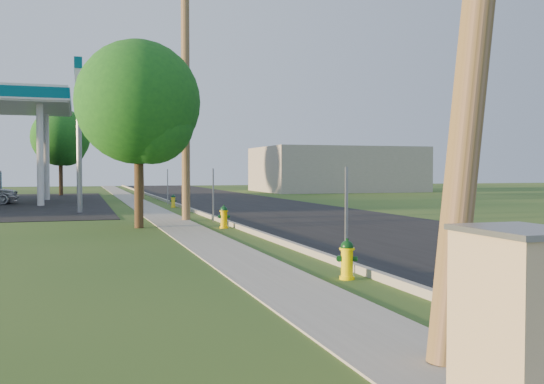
{
  "coord_description": "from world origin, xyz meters",
  "views": [
    {
      "loc": [
        -4.51,
        -6.15,
        1.94
      ],
      "look_at": [
        0.0,
        8.0,
        1.4
      ],
      "focal_mm": 40.0,
      "sensor_mm": 36.0,
      "label": 1
    }
  ],
  "objects_px": {
    "tree_lot": "(62,139)",
    "hydrant_far": "(173,201)",
    "utility_pole_far": "(140,127)",
    "utility_pole_mid": "(186,91)",
    "tree_verge": "(141,107)",
    "hydrant_near": "(347,259)",
    "hydrant_mid": "(224,217)",
    "price_pylon": "(78,92)",
    "utility_cabinet": "(520,335)"
  },
  "relations": [
    {
      "from": "tree_lot",
      "to": "hydrant_far",
      "type": "xyz_separation_m",
      "value": [
        5.85,
        -17.57,
        -3.93
      ]
    },
    {
      "from": "utility_pole_far",
      "to": "hydrant_far",
      "type": "height_order",
      "value": "utility_pole_far"
    },
    {
      "from": "utility_pole_mid",
      "to": "tree_verge",
      "type": "xyz_separation_m",
      "value": [
        -1.92,
        -2.59,
        -0.92
      ]
    },
    {
      "from": "hydrant_near",
      "to": "hydrant_mid",
      "type": "xyz_separation_m",
      "value": [
        0.07,
        9.88,
        0.02
      ]
    },
    {
      "from": "hydrant_near",
      "to": "hydrant_far",
      "type": "xyz_separation_m",
      "value": [
        0.11,
        21.5,
        -0.02
      ]
    },
    {
      "from": "hydrant_mid",
      "to": "hydrant_far",
      "type": "bearing_deg",
      "value": 89.82
    },
    {
      "from": "tree_verge",
      "to": "tree_lot",
      "type": "height_order",
      "value": "tree_lot"
    },
    {
      "from": "price_pylon",
      "to": "tree_lot",
      "type": "relative_size",
      "value": 1.03
    },
    {
      "from": "tree_lot",
      "to": "hydrant_near",
      "type": "xyz_separation_m",
      "value": [
        5.74,
        -39.07,
        -3.91
      ]
    },
    {
      "from": "tree_lot",
      "to": "hydrant_mid",
      "type": "distance_m",
      "value": 30.01
    },
    {
      "from": "hydrant_far",
      "to": "utility_pole_mid",
      "type": "bearing_deg",
      "value": -94.97
    },
    {
      "from": "tree_verge",
      "to": "tree_lot",
      "type": "bearing_deg",
      "value": 96.5
    },
    {
      "from": "utility_pole_mid",
      "to": "hydrant_mid",
      "type": "distance_m",
      "value": 5.8
    },
    {
      "from": "utility_pole_mid",
      "to": "hydrant_near",
      "type": "relative_size",
      "value": 13.45
    },
    {
      "from": "tree_lot",
      "to": "hydrant_far",
      "type": "distance_m",
      "value": 18.93
    },
    {
      "from": "tree_verge",
      "to": "hydrant_mid",
      "type": "distance_m",
      "value": 4.57
    },
    {
      "from": "price_pylon",
      "to": "hydrant_near",
      "type": "distance_m",
      "value": 20.07
    },
    {
      "from": "hydrant_near",
      "to": "hydrant_mid",
      "type": "relative_size",
      "value": 0.94
    },
    {
      "from": "hydrant_near",
      "to": "utility_pole_mid",
      "type": "bearing_deg",
      "value": 92.56
    },
    {
      "from": "utility_pole_mid",
      "to": "hydrant_far",
      "type": "xyz_separation_m",
      "value": [
        0.71,
        8.11,
        -4.62
      ]
    },
    {
      "from": "utility_pole_mid",
      "to": "utility_pole_far",
      "type": "distance_m",
      "value": 18.0
    },
    {
      "from": "price_pylon",
      "to": "utility_cabinet",
      "type": "bearing_deg",
      "value": -83.27
    },
    {
      "from": "hydrant_near",
      "to": "hydrant_mid",
      "type": "distance_m",
      "value": 9.88
    },
    {
      "from": "tree_lot",
      "to": "hydrant_far",
      "type": "bearing_deg",
      "value": -71.6
    },
    {
      "from": "utility_pole_mid",
      "to": "tree_verge",
      "type": "height_order",
      "value": "utility_pole_mid"
    },
    {
      "from": "utility_pole_far",
      "to": "tree_lot",
      "type": "bearing_deg",
      "value": 123.78
    },
    {
      "from": "utility_pole_mid",
      "to": "hydrant_mid",
      "type": "bearing_deg",
      "value": -79.19
    },
    {
      "from": "price_pylon",
      "to": "tree_verge",
      "type": "height_order",
      "value": "price_pylon"
    },
    {
      "from": "utility_pole_mid",
      "to": "utility_pole_far",
      "type": "xyz_separation_m",
      "value": [
        0.0,
        18.0,
        -0.15
      ]
    },
    {
      "from": "tree_lot",
      "to": "hydrant_mid",
      "type": "relative_size",
      "value": 8.56
    },
    {
      "from": "hydrant_far",
      "to": "utility_cabinet",
      "type": "relative_size",
      "value": 0.45
    },
    {
      "from": "utility_pole_far",
      "to": "tree_lot",
      "type": "xyz_separation_m",
      "value": [
        -5.14,
        7.68,
        -0.53
      ]
    },
    {
      "from": "hydrant_mid",
      "to": "utility_cabinet",
      "type": "relative_size",
      "value": 0.51
    },
    {
      "from": "hydrant_mid",
      "to": "utility_pole_far",
      "type": "bearing_deg",
      "value": 91.78
    },
    {
      "from": "utility_cabinet",
      "to": "hydrant_near",
      "type": "bearing_deg",
      "value": 76.18
    },
    {
      "from": "tree_lot",
      "to": "hydrant_mid",
      "type": "bearing_deg",
      "value": -78.74
    },
    {
      "from": "utility_cabinet",
      "to": "tree_lot",
      "type": "bearing_deg",
      "value": 95.3
    },
    {
      "from": "price_pylon",
      "to": "tree_lot",
      "type": "height_order",
      "value": "price_pylon"
    },
    {
      "from": "hydrant_near",
      "to": "utility_cabinet",
      "type": "height_order",
      "value": "utility_cabinet"
    },
    {
      "from": "utility_pole_mid",
      "to": "utility_cabinet",
      "type": "height_order",
      "value": "utility_pole_mid"
    },
    {
      "from": "price_pylon",
      "to": "tree_verge",
      "type": "xyz_separation_m",
      "value": [
        1.98,
        -8.09,
        -1.4
      ]
    },
    {
      "from": "utility_pole_mid",
      "to": "utility_pole_far",
      "type": "height_order",
      "value": "utility_pole_mid"
    },
    {
      "from": "hydrant_near",
      "to": "utility_cabinet",
      "type": "relative_size",
      "value": 0.48
    },
    {
      "from": "tree_verge",
      "to": "hydrant_far",
      "type": "relative_size",
      "value": 9.09
    },
    {
      "from": "hydrant_far",
      "to": "hydrant_near",
      "type": "bearing_deg",
      "value": -90.29
    },
    {
      "from": "utility_pole_far",
      "to": "utility_cabinet",
      "type": "relative_size",
      "value": 6.21
    },
    {
      "from": "utility_pole_far",
      "to": "hydrant_near",
      "type": "distance_m",
      "value": 31.7
    },
    {
      "from": "price_pylon",
      "to": "hydrant_mid",
      "type": "height_order",
      "value": "price_pylon"
    },
    {
      "from": "tree_lot",
      "to": "utility_pole_far",
      "type": "bearing_deg",
      "value": -56.22
    },
    {
      "from": "tree_verge",
      "to": "utility_pole_mid",
      "type": "bearing_deg",
      "value": 53.54
    }
  ]
}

